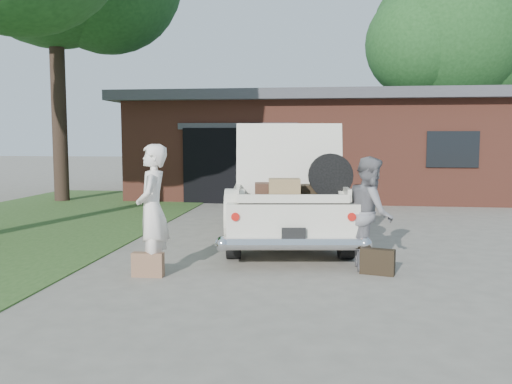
# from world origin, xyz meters

# --- Properties ---
(ground) EXTENTS (90.00, 90.00, 0.00)m
(ground) POSITION_xyz_m (0.00, 0.00, 0.00)
(ground) COLOR gray
(ground) RESTS_ON ground
(grass_strip) EXTENTS (6.00, 16.00, 0.02)m
(grass_strip) POSITION_xyz_m (-5.50, 3.00, 0.01)
(grass_strip) COLOR #2D4C1E
(grass_strip) RESTS_ON ground
(house) EXTENTS (12.80, 7.80, 3.30)m
(house) POSITION_xyz_m (0.98, 11.47, 1.67)
(house) COLOR brown
(house) RESTS_ON ground
(tree_right) EXTENTS (6.86, 5.97, 8.98)m
(tree_right) POSITION_xyz_m (5.89, 15.55, 5.74)
(tree_right) COLOR #38281E
(tree_right) RESTS_ON ground
(sedan) EXTENTS (2.66, 5.44, 2.15)m
(sedan) POSITION_xyz_m (0.28, 2.66, 0.77)
(sedan) COLOR beige
(sedan) RESTS_ON ground
(woman_left) EXTENTS (0.53, 0.73, 1.84)m
(woman_left) POSITION_xyz_m (-1.35, -0.27, 0.92)
(woman_left) COLOR white
(woman_left) RESTS_ON ground
(woman_right) EXTENTS (0.69, 0.85, 1.65)m
(woman_right) POSITION_xyz_m (1.70, 0.50, 0.83)
(woman_right) COLOR gray
(woman_right) RESTS_ON ground
(suitcase_left) EXTENTS (0.44, 0.14, 0.34)m
(suitcase_left) POSITION_xyz_m (-1.38, -0.41, 0.17)
(suitcase_left) COLOR #8B6146
(suitcase_left) RESTS_ON ground
(suitcase_right) EXTENTS (0.50, 0.27, 0.37)m
(suitcase_right) POSITION_xyz_m (1.79, 0.12, 0.18)
(suitcase_right) COLOR black
(suitcase_right) RESTS_ON ground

